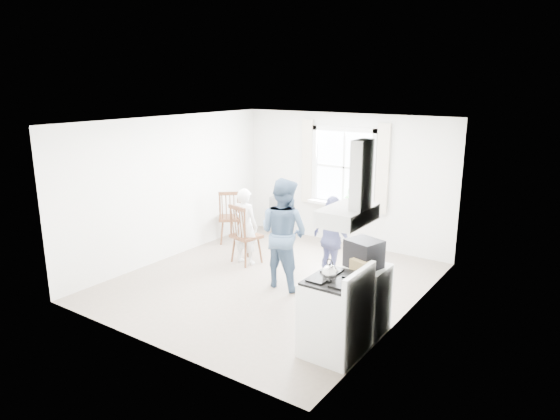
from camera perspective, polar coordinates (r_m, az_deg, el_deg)
The scene contains 15 objects.
room_shell at distance 7.86m, azimuth -1.06°, elevation 0.62°, with size 4.62×5.12×2.64m.
window_assembly at distance 9.88m, azimuth 7.23°, elevation 4.34°, with size 1.88×0.24×1.70m.
range_hood at distance 5.56m, azimuth 8.24°, elevation 0.96°, with size 0.45×0.76×0.94m.
shelf_unit at distance 10.72m, azimuth 0.10°, elevation -0.57°, with size 0.40×0.30×0.80m, color slate.
gas_stove at distance 6.11m, azimuth 6.37°, elevation -11.85°, with size 0.68×0.76×1.12m.
kettle at distance 5.84m, azimuth 5.69°, elevation -7.17°, with size 0.19×0.19×0.26m.
low_cabinet at distance 6.67m, azimuth 9.80°, elevation -9.96°, with size 0.50×0.55×0.90m, color silver.
stereo_stack at distance 6.41m, azimuth 9.58°, elevation -4.92°, with size 0.48×0.46×0.36m.
cardboard_box at distance 6.25m, azimuth 9.35°, elevation -6.36°, with size 0.26×0.18×0.16m, color olive.
windsor_chair_a at distance 10.00m, azimuth -5.71°, elevation -0.16°, with size 0.64×0.64×1.10m.
windsor_chair_b at distance 8.84m, azimuth -4.48°, elevation -2.10°, with size 0.55×0.54×1.09m.
person_left at distance 8.88m, azimuth -4.03°, elevation -1.86°, with size 0.50×0.50×1.38m, color white.
person_mid at distance 7.84m, azimuth 0.42°, elevation -2.64°, with size 0.85×0.85×1.75m, color #415978.
person_right at distance 8.12m, azimuth 5.96°, elevation -3.33°, with size 0.83×0.83×1.42m, color navy.
potted_plant at distance 9.80m, azimuth 7.94°, elevation 1.62°, with size 0.19×0.19×0.35m, color #347634.
Camera 1 is at (4.44, -6.21, 3.19)m, focal length 32.00 mm.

